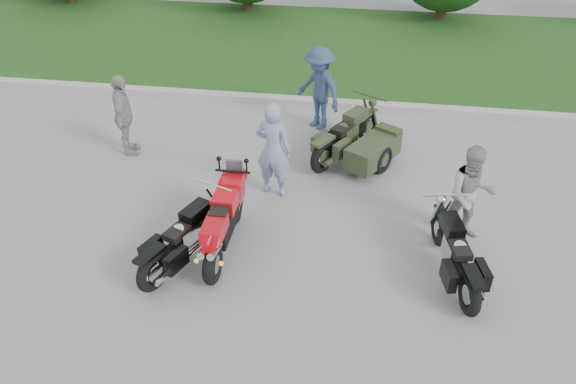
# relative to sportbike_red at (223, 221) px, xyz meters

# --- Properties ---
(ground) EXTENTS (80.00, 80.00, 0.00)m
(ground) POSITION_rel_sportbike_red_xyz_m (0.54, -0.01, -0.63)
(ground) COLOR gray
(ground) RESTS_ON ground
(curb) EXTENTS (60.00, 0.30, 0.15)m
(curb) POSITION_rel_sportbike_red_xyz_m (0.54, 5.99, -0.55)
(curb) COLOR #A9A79F
(curb) RESTS_ON ground
(grass_strip) EXTENTS (60.00, 8.00, 0.14)m
(grass_strip) POSITION_rel_sportbike_red_xyz_m (0.54, 10.14, -0.56)
(grass_strip) COLOR #34591E
(grass_strip) RESTS_ON ground
(sportbike_red) EXTENTS (0.38, 2.25, 1.07)m
(sportbike_red) POSITION_rel_sportbike_red_xyz_m (0.00, 0.00, 0.00)
(sportbike_red) COLOR black
(sportbike_red) RESTS_ON ground
(cruiser_left) EXTENTS (1.00, 2.17, 0.88)m
(cruiser_left) POSITION_rel_sportbike_red_xyz_m (-0.59, -0.39, -0.18)
(cruiser_left) COLOR black
(cruiser_left) RESTS_ON ground
(cruiser_right) EXTENTS (0.69, 2.24, 0.87)m
(cruiser_right) POSITION_rel_sportbike_red_xyz_m (3.78, -0.12, -0.18)
(cruiser_right) COLOR black
(cruiser_right) RESTS_ON ground
(cruiser_sidecar) EXTENTS (1.88, 2.28, 0.94)m
(cruiser_sidecar) POSITION_rel_sportbike_red_xyz_m (2.14, 3.23, -0.19)
(cruiser_sidecar) COLOR black
(cruiser_sidecar) RESTS_ON ground
(person_stripe) EXTENTS (0.79, 0.61, 1.93)m
(person_stripe) POSITION_rel_sportbike_red_xyz_m (0.52, 1.88, 0.34)
(person_stripe) COLOR #8D89BB
(person_stripe) RESTS_ON ground
(person_grey) EXTENTS (0.96, 0.80, 1.78)m
(person_grey) POSITION_rel_sportbike_red_xyz_m (4.05, 1.02, 0.26)
(person_grey) COLOR #979892
(person_grey) RESTS_ON ground
(person_denim) EXTENTS (1.44, 1.36, 1.95)m
(person_denim) POSITION_rel_sportbike_red_xyz_m (1.08, 4.78, 0.35)
(person_denim) COLOR navy
(person_denim) RESTS_ON ground
(person_back) EXTENTS (0.70, 1.13, 1.80)m
(person_back) POSITION_rel_sportbike_red_xyz_m (-2.89, 2.94, 0.27)
(person_back) COLOR #9C9C97
(person_back) RESTS_ON ground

